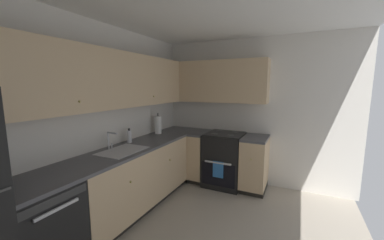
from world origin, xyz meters
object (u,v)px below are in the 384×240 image
at_px(paper_towel_roll, 158,125).
at_px(oven_range, 224,159).
at_px(dishwasher, 37,233).
at_px(soap_bottle, 129,136).

bearing_deg(paper_towel_roll, oven_range, -65.90).
height_order(dishwasher, paper_towel_roll, paper_towel_roll).
height_order(dishwasher, oven_range, oven_range).
height_order(dishwasher, soap_bottle, soap_bottle).
bearing_deg(oven_range, soap_bottle, 137.76).
bearing_deg(soap_bottle, paper_towel_roll, -1.65).
distance_m(oven_range, paper_towel_roll, 1.27).
relative_size(oven_range, paper_towel_roll, 2.90).
distance_m(soap_bottle, paper_towel_roll, 0.70).
relative_size(dishwasher, soap_bottle, 4.14).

